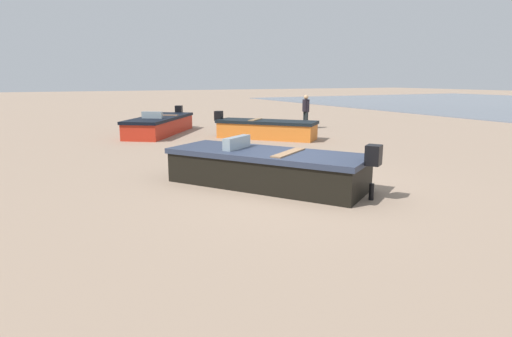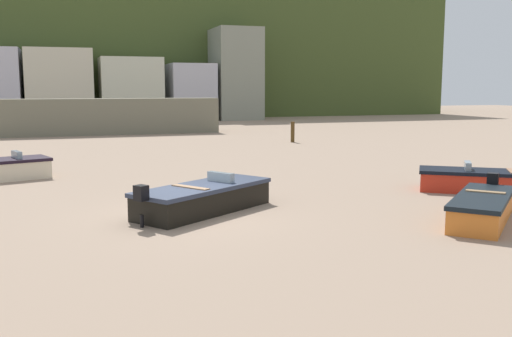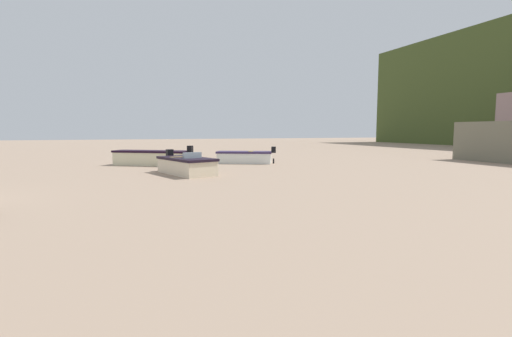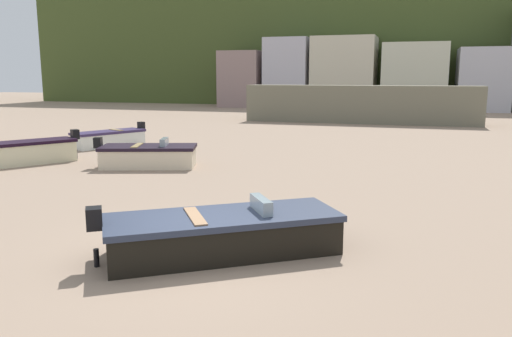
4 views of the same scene
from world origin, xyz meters
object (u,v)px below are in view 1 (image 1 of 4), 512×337
boat_black_0 (267,168)px  boat_orange_5 (266,129)px  boat_red_3 (160,125)px  beach_walker_foreground (306,109)px

boat_black_0 → boat_orange_5: bearing=27.9°
boat_red_3 → boat_black_0: bearing=124.0°
boat_black_0 → boat_orange_5: 7.79m
boat_black_0 → beach_walker_foreground: size_ratio=2.86×
beach_walker_foreground → boat_black_0: bearing=145.4°
boat_black_0 → beach_walker_foreground: (9.23, -7.00, 0.54)m
boat_black_0 → beach_walker_foreground: 11.59m
boat_red_3 → boat_orange_5: 4.83m
boat_red_3 → beach_walker_foreground: size_ratio=3.03×
boat_black_0 → boat_red_3: boat_black_0 is taller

